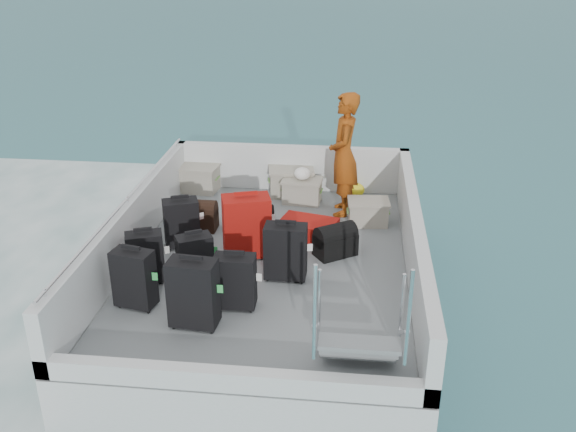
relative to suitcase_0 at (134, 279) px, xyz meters
name	(u,v)px	position (x,y,z in m)	size (l,w,h in m)	color
ground	(270,304)	(1.28, 1.19, -0.95)	(160.00, 160.00, 0.00)	#184B54
ferry_hull	(270,283)	(1.28, 1.19, -0.65)	(3.60, 5.00, 0.60)	silver
deck	(269,261)	(1.28, 1.19, -0.34)	(3.30, 4.70, 0.02)	slate
deck_fittings	(295,247)	(1.63, 0.87, 0.04)	(3.60, 5.00, 0.90)	silver
suitcase_0	(134,279)	(0.00, 0.00, 0.00)	(0.43, 0.24, 0.66)	black
suitcase_1	(146,258)	(-0.05, 0.53, -0.02)	(0.41, 0.23, 0.62)	black
suitcase_2	(182,223)	(0.12, 1.47, -0.02)	(0.44, 0.26, 0.63)	black
suitcase_3	(193,294)	(0.72, -0.29, 0.04)	(0.48, 0.28, 0.74)	black
suitcase_4	(195,259)	(0.51, 0.59, -0.04)	(0.39, 0.23, 0.58)	black
suitcase_5	(247,227)	(0.99, 1.30, 0.06)	(0.57, 0.34, 0.79)	#9F160C
suitcase_6	(235,282)	(1.07, 0.11, -0.03)	(0.44, 0.26, 0.61)	black
suitcase_7	(286,252)	(1.53, 0.79, 0.00)	(0.48, 0.27, 0.67)	black
suitcase_8	(308,231)	(1.71, 1.81, -0.19)	(0.47, 0.72, 0.28)	#9F160C
duffel_0	(199,218)	(0.21, 2.00, -0.17)	(0.48, 0.30, 0.32)	black
duffel_1	(256,222)	(0.99, 1.97, -0.17)	(0.45, 0.30, 0.32)	black
duffel_2	(335,243)	(2.08, 1.43, -0.17)	(0.50, 0.30, 0.32)	black
crate_0	(198,179)	(-0.15, 3.39, -0.14)	(0.62, 0.43, 0.38)	#ABA695
crate_1	(291,182)	(1.32, 3.39, -0.14)	(0.64, 0.44, 0.39)	#ABA695
crate_2	(302,192)	(1.51, 3.10, -0.17)	(0.54, 0.38, 0.33)	#ABA695
crate_3	(368,213)	(2.49, 2.42, -0.17)	(0.52, 0.36, 0.32)	#ABA695
yellow_bag	(355,190)	(2.30, 3.39, -0.22)	(0.28, 0.26, 0.22)	yellow
white_bag	(302,176)	(1.51, 3.10, 0.09)	(0.24, 0.24, 0.18)	white
passenger	(344,155)	(2.12, 2.77, 0.54)	(0.64, 0.41, 1.74)	#CA5713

